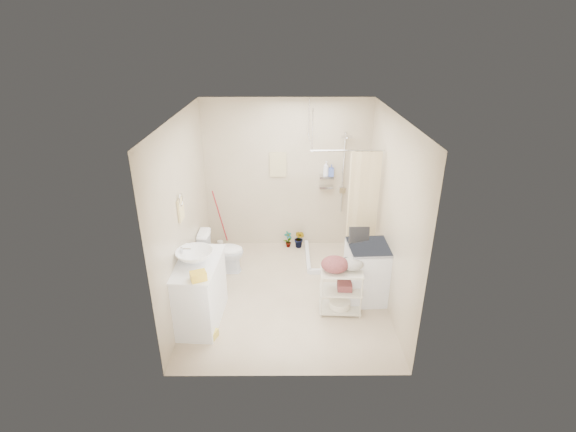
# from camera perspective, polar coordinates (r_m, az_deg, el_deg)

# --- Properties ---
(floor) EXTENTS (3.20, 3.20, 0.00)m
(floor) POSITION_cam_1_polar(r_m,az_deg,el_deg) (6.27, -0.09, -10.56)
(floor) COLOR beige
(floor) RESTS_ON ground
(ceiling) EXTENTS (2.80, 3.20, 0.04)m
(ceiling) POSITION_cam_1_polar(r_m,az_deg,el_deg) (5.25, -0.11, 13.46)
(ceiling) COLOR silver
(ceiling) RESTS_ON ground
(wall_back) EXTENTS (2.80, 0.04, 2.60)m
(wall_back) POSITION_cam_1_polar(r_m,az_deg,el_deg) (7.13, -0.14, 5.56)
(wall_back) COLOR #C5B599
(wall_back) RESTS_ON ground
(wall_front) EXTENTS (2.80, 0.04, 2.60)m
(wall_front) POSITION_cam_1_polar(r_m,az_deg,el_deg) (4.22, -0.02, -8.45)
(wall_front) COLOR #C5B599
(wall_front) RESTS_ON ground
(wall_left) EXTENTS (0.04, 3.20, 2.60)m
(wall_left) POSITION_cam_1_polar(r_m,az_deg,el_deg) (5.80, -14.06, 0.32)
(wall_left) COLOR #C5B599
(wall_left) RESTS_ON ground
(wall_right) EXTENTS (0.04, 3.20, 2.60)m
(wall_right) POSITION_cam_1_polar(r_m,az_deg,el_deg) (5.81, 13.84, 0.38)
(wall_right) COLOR #C5B599
(wall_right) RESTS_ON ground
(vanity) EXTENTS (0.63, 1.04, 0.89)m
(vanity) POSITION_cam_1_polar(r_m,az_deg,el_deg) (5.65, -12.11, -10.10)
(vanity) COLOR white
(vanity) RESTS_ON ground
(sink) EXTENTS (0.56, 0.56, 0.16)m
(sink) POSITION_cam_1_polar(r_m,az_deg,el_deg) (5.39, -12.64, -5.42)
(sink) COLOR white
(sink) RESTS_ON vanity
(counter_basket) EXTENTS (0.22, 0.20, 0.10)m
(counter_basket) POSITION_cam_1_polar(r_m,az_deg,el_deg) (5.04, -12.16, -8.02)
(counter_basket) COLOR yellow
(counter_basket) RESTS_ON vanity
(floor_basket) EXTENTS (0.33, 0.29, 0.15)m
(floor_basket) POSITION_cam_1_polar(r_m,az_deg,el_deg) (5.56, -10.69, -15.35)
(floor_basket) COLOR gold
(floor_basket) RESTS_ON ground
(toilet) EXTENTS (0.69, 0.39, 0.70)m
(toilet) POSITION_cam_1_polar(r_m,az_deg,el_deg) (6.73, -9.04, -4.80)
(toilet) COLOR white
(toilet) RESTS_ON ground
(mop) EXTENTS (0.11, 0.11, 1.10)m
(mop) POSITION_cam_1_polar(r_m,az_deg,el_deg) (7.39, -9.49, -0.33)
(mop) COLOR #A61E29
(mop) RESTS_ON ground
(potted_plant_a) EXTENTS (0.19, 0.18, 0.30)m
(potted_plant_a) POSITION_cam_1_polar(r_m,az_deg,el_deg) (7.44, 0.01, -3.23)
(potted_plant_a) COLOR #9C4C2F
(potted_plant_a) RESTS_ON ground
(potted_plant_b) EXTENTS (0.24, 0.24, 0.34)m
(potted_plant_b) POSITION_cam_1_polar(r_m,az_deg,el_deg) (7.42, 1.58, -3.14)
(potted_plant_b) COLOR brown
(potted_plant_b) RESTS_ON ground
(hanging_towel) EXTENTS (0.28, 0.03, 0.42)m
(hanging_towel) POSITION_cam_1_polar(r_m,az_deg,el_deg) (7.05, -1.37, 7.05)
(hanging_towel) COLOR #C8B78E
(hanging_towel) RESTS_ON wall_back
(towel_ring) EXTENTS (0.04, 0.22, 0.34)m
(towel_ring) POSITION_cam_1_polar(r_m,az_deg,el_deg) (5.55, -14.48, 1.09)
(towel_ring) COLOR #EED58B
(towel_ring) RESTS_ON wall_left
(tp_holder) EXTENTS (0.08, 0.12, 0.14)m
(tp_holder) POSITION_cam_1_polar(r_m,az_deg,el_deg) (6.09, -13.05, -4.48)
(tp_holder) COLOR white
(tp_holder) RESTS_ON wall_left
(shower) EXTENTS (1.10, 1.10, 2.10)m
(shower) POSITION_cam_1_polar(r_m,az_deg,el_deg) (6.75, 7.11, 2.03)
(shower) COLOR silver
(shower) RESTS_ON ground
(shampoo_bottle_a) EXTENTS (0.13, 0.13, 0.25)m
(shampoo_bottle_a) POSITION_cam_1_polar(r_m,az_deg,el_deg) (7.04, 5.22, 6.49)
(shampoo_bottle_a) COLOR silver
(shampoo_bottle_a) RESTS_ON shower
(shampoo_bottle_b) EXTENTS (0.09, 0.09, 0.19)m
(shampoo_bottle_b) POSITION_cam_1_polar(r_m,az_deg,el_deg) (7.06, 5.94, 6.24)
(shampoo_bottle_b) COLOR #4459A8
(shampoo_bottle_b) RESTS_ON shower
(washing_machine) EXTENTS (0.61, 0.63, 0.85)m
(washing_machine) POSITION_cam_1_polar(r_m,az_deg,el_deg) (6.08, 10.81, -7.53)
(washing_machine) COLOR silver
(washing_machine) RESTS_ON ground
(laundry_rack) EXTENTS (0.58, 0.36, 0.78)m
(laundry_rack) POSITION_cam_1_polar(r_m,az_deg,el_deg) (5.76, 7.25, -9.63)
(laundry_rack) COLOR beige
(laundry_rack) RESTS_ON ground
(ironing_board) EXTENTS (0.32, 0.18, 1.10)m
(ironing_board) POSITION_cam_1_polar(r_m,az_deg,el_deg) (6.01, 9.53, -6.46)
(ironing_board) COLOR black
(ironing_board) RESTS_ON ground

